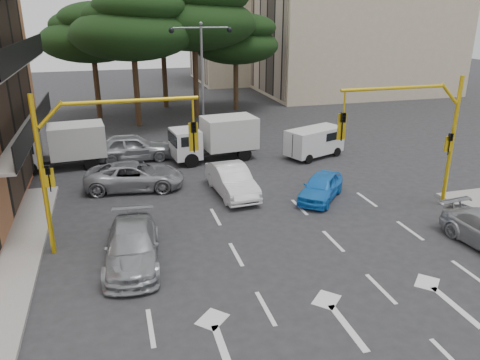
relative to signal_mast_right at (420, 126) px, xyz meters
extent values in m
plane|color=#28282B|center=(-6.80, -1.99, -3.88)|extent=(120.00, 120.00, 0.00)
cube|color=gray|center=(-6.80, 14.01, -3.81)|extent=(1.40, 6.00, 0.15)
cube|color=black|center=(-17.24, 6.01, 2.12)|extent=(0.12, 14.72, 11.20)
cube|color=#C2B891|center=(13.20, 30.01, 5.12)|extent=(20.00, 12.00, 18.00)
cube|color=black|center=(3.14, 30.01, 4.62)|extent=(0.12, 11.04, 16.20)
cube|color=#C2B891|center=(6.20, 42.01, 4.12)|extent=(16.00, 12.00, 16.00)
cube|color=black|center=(-1.86, 42.01, 3.62)|extent=(0.12, 11.04, 14.20)
cylinder|color=#382616|center=(-10.80, 20.01, -1.41)|extent=(0.44, 0.44, 4.95)
ellipsoid|color=black|center=(-10.80, 20.01, 3.05)|extent=(9.15, 9.15, 3.87)
ellipsoid|color=black|center=(-10.20, 19.61, 4.92)|extent=(6.86, 6.86, 2.86)
ellipsoid|color=black|center=(-11.30, 20.31, 4.37)|extent=(6.07, 6.07, 2.64)
cylinder|color=#382616|center=(-5.80, 22.01, -1.18)|extent=(0.44, 0.44, 5.40)
ellipsoid|color=black|center=(-5.80, 22.01, 3.68)|extent=(9.98, 9.98, 4.22)
ellipsoid|color=black|center=(-6.30, 22.31, 5.12)|extent=(6.62, 6.62, 2.88)
cylinder|color=#382616|center=(-13.80, 24.01, -1.63)|extent=(0.44, 0.44, 4.50)
ellipsoid|color=black|center=(-13.80, 24.01, 2.42)|extent=(8.32, 8.32, 3.52)
ellipsoid|color=black|center=(-13.20, 23.61, 4.12)|extent=(6.24, 6.24, 2.60)
ellipsoid|color=black|center=(-14.30, 24.31, 3.62)|extent=(5.52, 5.52, 2.40)
cylinder|color=#382616|center=(-1.80, 24.01, -1.86)|extent=(0.44, 0.44, 4.05)
ellipsoid|color=black|center=(-1.80, 24.01, 1.79)|extent=(7.49, 7.49, 3.17)
ellipsoid|color=black|center=(-1.20, 23.61, 3.32)|extent=(5.62, 5.62, 2.34)
ellipsoid|color=black|center=(-2.30, 24.31, 2.87)|extent=(4.97, 4.97, 2.16)
cylinder|color=#382616|center=(-7.80, 27.01, -1.41)|extent=(0.44, 0.44, 4.95)
ellipsoid|color=black|center=(-7.80, 27.01, 3.05)|extent=(9.15, 9.15, 3.87)
ellipsoid|color=black|center=(-7.20, 26.61, 4.92)|extent=(6.86, 6.86, 2.86)
ellipsoid|color=black|center=(-8.30, 27.31, 4.37)|extent=(6.07, 6.07, 2.64)
cylinder|color=gold|center=(1.80, 0.01, -0.88)|extent=(0.18, 0.18, 6.00)
cylinder|color=gold|center=(1.25, 0.01, 1.37)|extent=(0.95, 0.14, 0.95)
cylinder|color=gold|center=(-1.50, 0.01, 1.72)|extent=(4.80, 0.14, 0.14)
cylinder|color=gold|center=(-3.70, 0.01, 1.27)|extent=(0.08, 0.08, 0.90)
imported|color=black|center=(-3.70, 0.01, 0.22)|extent=(0.20, 0.24, 1.20)
cube|color=gold|center=(-3.70, 0.09, 0.22)|extent=(0.36, 0.06, 1.10)
imported|color=black|center=(1.58, -0.14, -0.88)|extent=(0.16, 0.20, 1.00)
cube|color=gold|center=(1.58, -0.04, -0.88)|extent=(0.35, 0.08, 0.70)
cylinder|color=gold|center=(-15.40, 0.01, -0.88)|extent=(0.18, 0.18, 6.00)
cylinder|color=gold|center=(-14.85, 0.01, 1.37)|extent=(0.95, 0.14, 0.95)
cylinder|color=gold|center=(-12.10, 0.01, 1.72)|extent=(4.80, 0.14, 0.14)
cylinder|color=gold|center=(-9.90, 0.01, 1.27)|extent=(0.08, 0.08, 0.90)
imported|color=black|center=(-9.90, 0.01, 0.22)|extent=(0.20, 0.24, 1.20)
cube|color=gold|center=(-9.90, 0.09, 0.22)|extent=(0.36, 0.06, 1.10)
imported|color=black|center=(-15.18, -0.14, -0.88)|extent=(0.16, 0.20, 1.00)
cube|color=gold|center=(-15.18, -0.04, -0.88)|extent=(0.35, 0.08, 0.70)
cylinder|color=slate|center=(-6.80, 14.01, 0.02)|extent=(0.16, 0.16, 7.50)
cylinder|color=slate|center=(-7.70, 14.01, 3.67)|extent=(1.80, 0.10, 0.10)
sphere|color=black|center=(-8.70, 14.01, 3.52)|extent=(0.36, 0.36, 0.36)
cylinder|color=slate|center=(-5.90, 14.01, 3.67)|extent=(1.80, 0.10, 0.10)
sphere|color=black|center=(-4.90, 14.01, 3.52)|extent=(0.36, 0.36, 0.36)
sphere|color=slate|center=(-6.80, 14.01, 3.92)|extent=(0.24, 0.24, 0.24)
imported|color=white|center=(-7.41, 3.96, -3.15)|extent=(1.85, 4.53, 1.46)
imported|color=blue|center=(-3.44, 2.21, -3.26)|extent=(3.52, 3.73, 1.25)
imported|color=#979A9E|center=(-12.55, -1.61, -3.20)|extent=(2.31, 4.84, 1.36)
imported|color=#A1A3A9|center=(-11.98, 6.02, -3.20)|extent=(5.22, 2.96, 1.37)
imported|color=#A5A8AD|center=(-11.80, 11.01, -3.07)|extent=(4.79, 2.01, 1.62)
camera|label=1|loc=(-12.82, -16.99, 4.77)|focal=35.00mm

